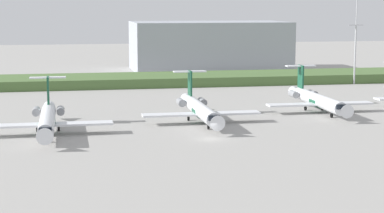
{
  "coord_description": "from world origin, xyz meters",
  "views": [
    {
      "loc": [
        -23.72,
        -108.22,
        22.6
      ],
      "look_at": [
        0.0,
        17.1,
        3.0
      ],
      "focal_mm": 62.25,
      "sensor_mm": 36.0,
      "label": 1
    }
  ],
  "objects_px": {
    "regional_jet_third": "(200,109)",
    "regional_jet_fourth": "(317,100)",
    "antenna_mast": "(355,47)",
    "regional_jet_second": "(47,119)"
  },
  "relations": [
    {
      "from": "regional_jet_third",
      "to": "regional_jet_fourth",
      "type": "distance_m",
      "value": 28.23
    },
    {
      "from": "regional_jet_third",
      "to": "antenna_mast",
      "type": "bearing_deg",
      "value": 43.34
    },
    {
      "from": "regional_jet_second",
      "to": "regional_jet_third",
      "type": "relative_size",
      "value": 1.0
    },
    {
      "from": "regional_jet_second",
      "to": "antenna_mast",
      "type": "height_order",
      "value": "antenna_mast"
    },
    {
      "from": "regional_jet_second",
      "to": "regional_jet_fourth",
      "type": "relative_size",
      "value": 1.0
    },
    {
      "from": "regional_jet_third",
      "to": "antenna_mast",
      "type": "relative_size",
      "value": 1.2
    },
    {
      "from": "regional_jet_second",
      "to": "regional_jet_third",
      "type": "bearing_deg",
      "value": 12.38
    },
    {
      "from": "regional_jet_second",
      "to": "antenna_mast",
      "type": "distance_m",
      "value": 103.37
    },
    {
      "from": "regional_jet_second",
      "to": "regional_jet_third",
      "type": "xyz_separation_m",
      "value": [
        28.78,
        6.32,
        0.0
      ]
    },
    {
      "from": "regional_jet_fourth",
      "to": "antenna_mast",
      "type": "height_order",
      "value": "antenna_mast"
    }
  ]
}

